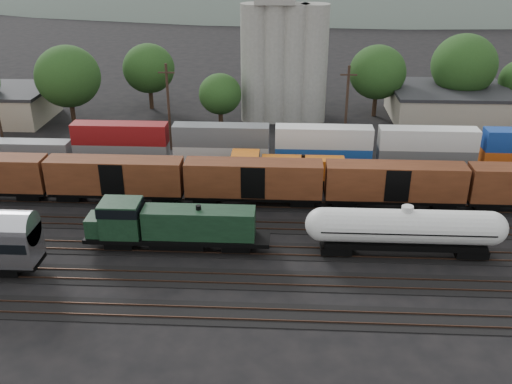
{
  "coord_description": "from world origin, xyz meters",
  "views": [
    {
      "loc": [
        3.7,
        -52.2,
        28.37
      ],
      "look_at": [
        0.91,
        2.0,
        3.0
      ],
      "focal_mm": 40.0,
      "sensor_mm": 36.0,
      "label": 1
    }
  ],
  "objects_px": {
    "green_locomotive": "(167,225)",
    "tank_car_a": "(404,228)",
    "orange_locomotive": "(279,169)",
    "grain_silo": "(283,49)"
  },
  "relations": [
    {
      "from": "green_locomotive",
      "to": "orange_locomotive",
      "type": "distance_m",
      "value": 18.31
    },
    {
      "from": "green_locomotive",
      "to": "grain_silo",
      "type": "relative_size",
      "value": 0.61
    },
    {
      "from": "tank_car_a",
      "to": "green_locomotive",
      "type": "bearing_deg",
      "value": -180.0
    },
    {
      "from": "tank_car_a",
      "to": "orange_locomotive",
      "type": "relative_size",
      "value": 1.14
    },
    {
      "from": "green_locomotive",
      "to": "orange_locomotive",
      "type": "relative_size",
      "value": 1.09
    },
    {
      "from": "tank_car_a",
      "to": "grain_silo",
      "type": "bearing_deg",
      "value": 106.09
    },
    {
      "from": "tank_car_a",
      "to": "grain_silo",
      "type": "xyz_separation_m",
      "value": [
        -11.82,
        41.0,
        8.39
      ]
    },
    {
      "from": "green_locomotive",
      "to": "orange_locomotive",
      "type": "xyz_separation_m",
      "value": [
        10.49,
        15.0,
        -0.34
      ]
    },
    {
      "from": "tank_car_a",
      "to": "orange_locomotive",
      "type": "bearing_deg",
      "value": 128.24
    },
    {
      "from": "green_locomotive",
      "to": "tank_car_a",
      "type": "xyz_separation_m",
      "value": [
        22.31,
        0.0,
        0.21
      ]
    }
  ]
}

